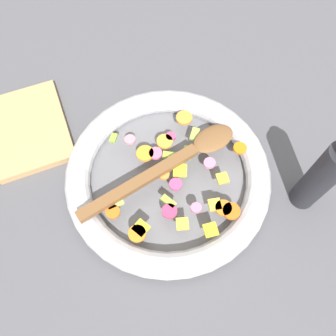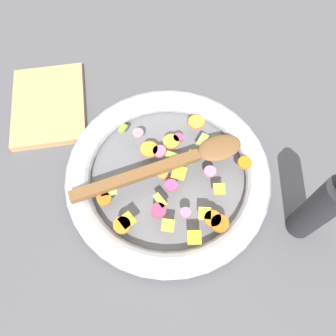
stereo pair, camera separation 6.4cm
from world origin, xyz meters
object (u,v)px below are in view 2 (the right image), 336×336
skillet (168,174)px  wooden_spoon (176,162)px  cutting_board (49,105)px  pepper_mill (319,209)px

skillet → wooden_spoon: 0.04m
skillet → cutting_board: size_ratio=1.87×
skillet → cutting_board: (-0.23, -0.25, -0.01)m
skillet → pepper_mill: 0.29m
wooden_spoon → pepper_mill: (0.15, 0.22, 0.04)m
wooden_spoon → pepper_mill: 0.27m
skillet → wooden_spoon: wooden_spoon is taller
pepper_mill → cutting_board: size_ratio=0.97×
cutting_board → pepper_mill: bearing=52.6°
pepper_mill → cutting_board: pepper_mill is taller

